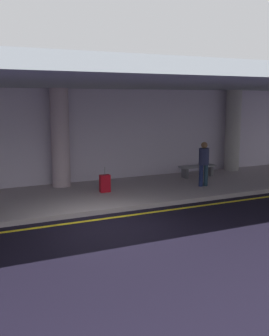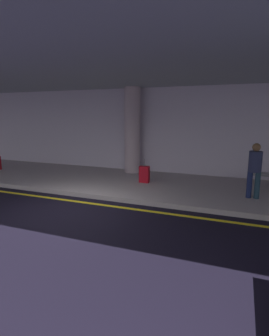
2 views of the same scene
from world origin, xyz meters
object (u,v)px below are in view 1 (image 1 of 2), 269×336
Objects in this scene: traveler_with_luggage at (204,161)px; bench_metal at (197,169)px; support_column_left_mid at (60,138)px; suitcase_upright_secondary at (105,183)px; support_column_center at (233,131)px.

bench_metal is (0.81, 1.60, -0.61)m from traveler_with_luggage.
support_column_left_mid reaches higher than bench_metal.
bench_metal is (5.68, -0.67, -1.47)m from support_column_left_mid.
traveler_with_luggage is at bearing -116.93° from bench_metal.
traveler_with_luggage is 3.84m from suitcase_upright_secondary.
support_column_center is 2.28× the size of bench_metal.
traveler_with_luggage is at bearing -144.01° from support_column_center.
support_column_left_mid is 8.00m from support_column_center.
support_column_center is (8.00, 0.00, 0.00)m from support_column_left_mid.
support_column_left_mid and support_column_center have the same top height.
support_column_left_mid is 2.50m from suitcase_upright_secondary.
suitcase_upright_secondary is (-6.86, -1.63, -1.51)m from support_column_center.
support_column_center is at bearing -76.56° from traveler_with_luggage.
traveler_with_luggage is 1.90m from bench_metal.
support_column_left_mid is 4.06× the size of suitcase_upright_secondary.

